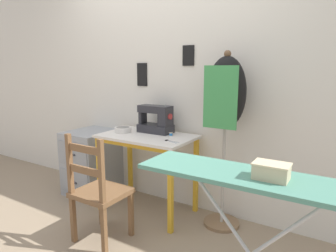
# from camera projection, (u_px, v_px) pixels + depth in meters

# --- Properties ---
(ground_plane) EXTENTS (14.00, 14.00, 0.00)m
(ground_plane) POSITION_uv_depth(u_px,v_px,m) (131.00, 222.00, 2.78)
(ground_plane) COLOR gray
(wall_back) EXTENTS (10.00, 0.06, 2.55)m
(wall_back) POSITION_uv_depth(u_px,v_px,m) (166.00, 81.00, 3.05)
(wall_back) COLOR silver
(wall_back) RESTS_ON ground_plane
(sewing_table) EXTENTS (0.90, 0.55, 0.77)m
(sewing_table) POSITION_uv_depth(u_px,v_px,m) (146.00, 147.00, 2.87)
(sewing_table) COLOR silver
(sewing_table) RESTS_ON ground_plane
(sewing_machine) EXTENTS (0.35, 0.18, 0.29)m
(sewing_machine) POSITION_uv_depth(u_px,v_px,m) (157.00, 120.00, 2.95)
(sewing_machine) COLOR #28282D
(sewing_machine) RESTS_ON sewing_table
(fabric_bowl) EXTENTS (0.17, 0.17, 0.05)m
(fabric_bowl) POSITION_uv_depth(u_px,v_px,m) (123.00, 130.00, 2.99)
(fabric_bowl) COLOR silver
(fabric_bowl) RESTS_ON sewing_table
(scissors) EXTENTS (0.15, 0.07, 0.01)m
(scissors) POSITION_uv_depth(u_px,v_px,m) (170.00, 141.00, 2.62)
(scissors) COLOR silver
(scissors) RESTS_ON sewing_table
(thread_spool_near_machine) EXTENTS (0.04, 0.04, 0.03)m
(thread_spool_near_machine) POSITION_uv_depth(u_px,v_px,m) (171.00, 134.00, 2.83)
(thread_spool_near_machine) COLOR #2875C1
(thread_spool_near_machine) RESTS_ON sewing_table
(wooden_chair) EXTENTS (0.40, 0.38, 0.91)m
(wooden_chair) POSITION_uv_depth(u_px,v_px,m) (99.00, 192.00, 2.41)
(wooden_chair) COLOR brown
(wooden_chair) RESTS_ON ground_plane
(filing_cabinet) EXTENTS (0.47, 0.56, 0.71)m
(filing_cabinet) POSITION_uv_depth(u_px,v_px,m) (92.00, 162.00, 3.40)
(filing_cabinet) COLOR #93999E
(filing_cabinet) RESTS_ON ground_plane
(dress_form) EXTENTS (0.34, 0.32, 1.55)m
(dress_form) POSITION_uv_depth(u_px,v_px,m) (226.00, 101.00, 2.52)
(dress_form) COLOR #846647
(dress_form) RESTS_ON ground_plane
(ironing_board) EXTENTS (1.23, 0.34, 0.88)m
(ironing_board) POSITION_uv_depth(u_px,v_px,m) (255.00, 185.00, 1.52)
(ironing_board) COLOR #518E7A
(ironing_board) RESTS_ON ground_plane
(storage_box) EXTENTS (0.17, 0.12, 0.08)m
(storage_box) POSITION_uv_depth(u_px,v_px,m) (271.00, 171.00, 1.45)
(storage_box) COLOR beige
(storage_box) RESTS_ON ironing_board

